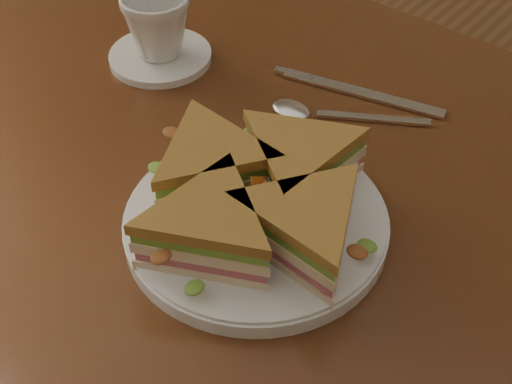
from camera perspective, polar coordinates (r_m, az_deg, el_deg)
table at (r=0.80m, az=1.62°, el=-5.31°), size 1.20×0.80×0.75m
plate at (r=0.69m, az=0.00°, el=-2.51°), size 0.26×0.26×0.02m
sandwich_wedges at (r=0.66m, az=0.00°, el=-0.31°), size 0.27×0.27×0.06m
crisps_mound at (r=0.67m, az=0.00°, el=-0.56°), size 0.09×0.09×0.05m
spoon at (r=0.83m, az=4.40°, el=6.39°), size 0.16×0.10×0.01m
knife at (r=0.87m, az=7.61°, el=8.04°), size 0.21×0.06×0.00m
saucer at (r=0.93m, az=-7.65°, el=10.70°), size 0.13×0.13×0.01m
coffee_cup at (r=0.90m, az=-7.92°, el=13.07°), size 0.09×0.09×0.08m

